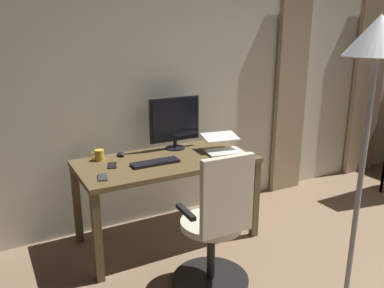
# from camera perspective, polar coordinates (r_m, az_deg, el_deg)

# --- Properties ---
(back_room_partition) EXTENTS (5.76, 0.10, 2.50)m
(back_room_partition) POSITION_cam_1_polar(r_m,az_deg,el_deg) (4.36, 9.89, 8.74)
(back_room_partition) COLOR beige
(back_room_partition) RESTS_ON ground
(curtain_left_panel) EXTENTS (0.49, 0.06, 2.26)m
(curtain_left_panel) POSITION_cam_1_polar(r_m,az_deg,el_deg) (5.44, 24.14, 7.76)
(curtain_left_panel) COLOR tan
(curtain_left_panel) RESTS_ON ground
(curtain_right_panel) EXTENTS (0.40, 0.06, 2.26)m
(curtain_right_panel) POSITION_cam_1_polar(r_m,az_deg,el_deg) (4.52, 14.15, 7.21)
(curtain_right_panel) COLOR tan
(curtain_right_panel) RESTS_ON ground
(desk) EXTENTS (1.49, 0.73, 0.75)m
(desk) POSITION_cam_1_polar(r_m,az_deg,el_deg) (3.36, -3.73, -3.68)
(desk) COLOR brown
(desk) RESTS_ON ground
(office_chair) EXTENTS (0.56, 0.56, 1.05)m
(office_chair) POSITION_cam_1_polar(r_m,az_deg,el_deg) (2.78, 3.54, -12.41)
(office_chair) COLOR black
(office_chair) RESTS_ON ground
(computer_monitor) EXTENTS (0.49, 0.18, 0.48)m
(computer_monitor) POSITION_cam_1_polar(r_m,az_deg,el_deg) (3.57, -2.53, 3.35)
(computer_monitor) COLOR black
(computer_monitor) RESTS_ON desk
(computer_keyboard) EXTENTS (0.40, 0.12, 0.02)m
(computer_keyboard) POSITION_cam_1_polar(r_m,az_deg,el_deg) (3.22, -5.36, -2.71)
(computer_keyboard) COLOR black
(computer_keyboard) RESTS_ON desk
(laptop) EXTENTS (0.37, 0.36, 0.15)m
(laptop) POSITION_cam_1_polar(r_m,az_deg,el_deg) (3.52, 4.48, -0.34)
(laptop) COLOR white
(laptop) RESTS_ON desk
(computer_mouse) EXTENTS (0.06, 0.10, 0.04)m
(computer_mouse) POSITION_cam_1_polar(r_m,az_deg,el_deg) (3.46, -10.27, -1.43)
(computer_mouse) COLOR #232328
(computer_mouse) RESTS_ON desk
(cell_phone_face_up) EXTENTS (0.10, 0.16, 0.01)m
(cell_phone_face_up) POSITION_cam_1_polar(r_m,az_deg,el_deg) (2.99, -12.87, -4.74)
(cell_phone_face_up) COLOR #333338
(cell_phone_face_up) RESTS_ON desk
(cell_phone_by_monitor) EXTENTS (0.11, 0.16, 0.01)m
(cell_phone_by_monitor) POSITION_cam_1_polar(r_m,az_deg,el_deg) (3.23, -11.52, -3.06)
(cell_phone_by_monitor) COLOR black
(cell_phone_by_monitor) RESTS_ON desk
(mug_coffee) EXTENTS (0.12, 0.08, 0.09)m
(mug_coffee) POSITION_cam_1_polar(r_m,az_deg,el_deg) (3.38, -13.36, -1.58)
(mug_coffee) COLOR gold
(mug_coffee) RESTS_ON desk
(floor_lamp) EXTENTS (0.33, 0.33, 1.88)m
(floor_lamp) POSITION_cam_1_polar(r_m,az_deg,el_deg) (2.16, 24.92, 9.05)
(floor_lamp) COLOR black
(floor_lamp) RESTS_ON ground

